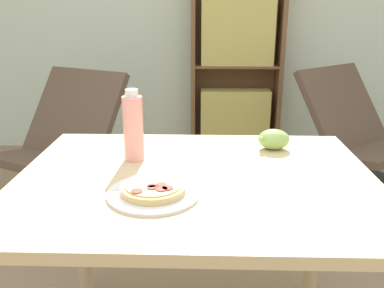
{
  "coord_description": "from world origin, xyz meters",
  "views": [
    {
      "loc": [
        0.1,
        -1.1,
        1.29
      ],
      "look_at": [
        0.06,
        0.24,
        0.84
      ],
      "focal_mm": 38.0,
      "sensor_mm": 36.0,
      "label": 1
    }
  ],
  "objects_px": {
    "grape_bunch": "(274,139)",
    "lounge_chair_far": "(358,156)",
    "lounge_chair_near": "(62,165)",
    "bookshelf": "(236,74)",
    "pizza_on_plate": "(154,190)",
    "drink_bottle": "(133,127)"
  },
  "relations": [
    {
      "from": "drink_bottle",
      "to": "lounge_chair_far",
      "type": "height_order",
      "value": "drink_bottle"
    },
    {
      "from": "lounge_chair_far",
      "to": "bookshelf",
      "type": "relative_size",
      "value": 0.62
    },
    {
      "from": "drink_bottle",
      "to": "lounge_chair_near",
      "type": "bearing_deg",
      "value": 121.36
    },
    {
      "from": "lounge_chair_near",
      "to": "bookshelf",
      "type": "relative_size",
      "value": 0.6
    },
    {
      "from": "pizza_on_plate",
      "to": "lounge_chair_near",
      "type": "bearing_deg",
      "value": 119.2
    },
    {
      "from": "pizza_on_plate",
      "to": "bookshelf",
      "type": "xyz_separation_m",
      "value": [
        0.42,
        2.51,
        -0.06
      ]
    },
    {
      "from": "lounge_chair_near",
      "to": "pizza_on_plate",
      "type": "bearing_deg",
      "value": -35.16
    },
    {
      "from": "pizza_on_plate",
      "to": "lounge_chair_far",
      "type": "bearing_deg",
      "value": 53.49
    },
    {
      "from": "grape_bunch",
      "to": "lounge_chair_far",
      "type": "xyz_separation_m",
      "value": [
        0.83,
        1.26,
        -0.53
      ]
    },
    {
      "from": "grape_bunch",
      "to": "drink_bottle",
      "type": "xyz_separation_m",
      "value": [
        -0.51,
        -0.13,
        0.08
      ]
    },
    {
      "from": "drink_bottle",
      "to": "lounge_chair_far",
      "type": "distance_m",
      "value": 2.02
    },
    {
      "from": "pizza_on_plate",
      "to": "drink_bottle",
      "type": "height_order",
      "value": "drink_bottle"
    },
    {
      "from": "grape_bunch",
      "to": "pizza_on_plate",
      "type": "bearing_deg",
      "value": -134.94
    },
    {
      "from": "pizza_on_plate",
      "to": "bookshelf",
      "type": "bearing_deg",
      "value": 80.43
    },
    {
      "from": "pizza_on_plate",
      "to": "lounge_chair_near",
      "type": "distance_m",
      "value": 1.71
    },
    {
      "from": "pizza_on_plate",
      "to": "bookshelf",
      "type": "height_order",
      "value": "bookshelf"
    },
    {
      "from": "lounge_chair_near",
      "to": "lounge_chair_far",
      "type": "distance_m",
      "value": 2.05
    },
    {
      "from": "grape_bunch",
      "to": "bookshelf",
      "type": "relative_size",
      "value": 0.07
    },
    {
      "from": "pizza_on_plate",
      "to": "drink_bottle",
      "type": "xyz_separation_m",
      "value": [
        -0.1,
        0.28,
        0.1
      ]
    },
    {
      "from": "lounge_chair_near",
      "to": "lounge_chair_far",
      "type": "bearing_deg",
      "value": 32.28
    },
    {
      "from": "drink_bottle",
      "to": "bookshelf",
      "type": "relative_size",
      "value": 0.16
    },
    {
      "from": "grape_bunch",
      "to": "bookshelf",
      "type": "bearing_deg",
      "value": 89.61
    }
  ]
}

